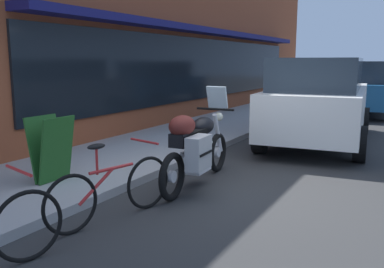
{
  "coord_description": "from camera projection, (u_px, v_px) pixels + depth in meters",
  "views": [
    {
      "loc": [
        -5.5,
        -2.42,
        1.79
      ],
      "look_at": [
        -0.09,
        0.54,
        0.7
      ],
      "focal_mm": 38.96,
      "sensor_mm": 36.0,
      "label": 1
    }
  ],
  "objects": [
    {
      "name": "ground_plane",
      "position": [
        226.0,
        182.0,
        6.21
      ],
      "size": [
        80.0,
        80.0,
        0.0
      ],
      "primitive_type": "plane",
      "color": "#2F2F2F"
    },
    {
      "name": "touring_motorcycle",
      "position": [
        196.0,
        146.0,
        5.88
      ],
      "size": [
        2.22,
        0.76,
        1.39
      ],
      "color": "black",
      "rests_on": "ground_plane"
    },
    {
      "name": "sandwich_board_sign",
      "position": [
        51.0,
        149.0,
        5.79
      ],
      "size": [
        0.55,
        0.41,
        0.91
      ],
      "color": "#1E511E",
      "rests_on": "sidewalk_curb"
    },
    {
      "name": "parked_bicycle",
      "position": [
        112.0,
        190.0,
        4.67
      ],
      "size": [
        1.67,
        0.58,
        0.91
      ],
      "color": "black",
      "rests_on": "ground_plane"
    },
    {
      "name": "sidewalk_curb",
      "position": [
        271.0,
        109.0,
        15.04
      ],
      "size": [
        30.0,
        2.46,
        0.12
      ],
      "color": "#9A9A9A",
      "rests_on": "ground_plane"
    },
    {
      "name": "storefront_building",
      "position": [
        204.0,
        6.0,
        12.82
      ],
      "size": [
        20.7,
        0.9,
        7.07
      ],
      "color": "brown",
      "rests_on": "ground_plane"
    },
    {
      "name": "parked_car_down_block",
      "position": [
        360.0,
        86.0,
        14.08
      ],
      "size": [
        4.76,
        2.3,
        1.77
      ],
      "color": "#1E598C",
      "rests_on": "ground_plane"
    },
    {
      "name": "parked_minivan",
      "position": [
        319.0,
        99.0,
        8.99
      ],
      "size": [
        4.96,
        2.37,
        1.84
      ],
      "color": "silver",
      "rests_on": "ground_plane"
    }
  ]
}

